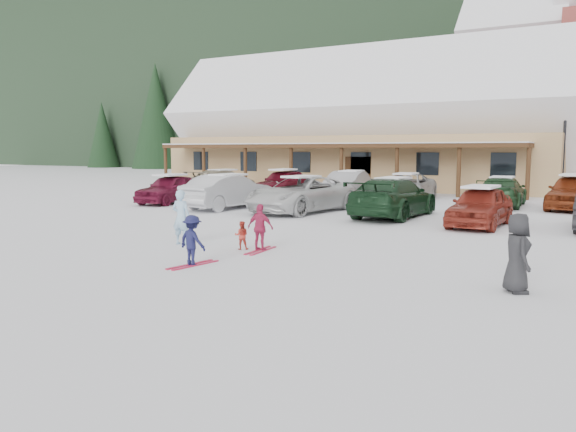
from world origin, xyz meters
The scene contains 24 objects.
ground centered at (0.00, 0.00, 0.00)m, with size 160.00×160.00×0.00m, color white.
forested_hillside centered at (0.00, 85.00, 19.00)m, with size 300.00×70.00×38.00m, color black.
day_lodge centered at (-9.00, 27.96, 3.94)m, with size 29.12×12.50×10.38m.
lamp_post centered at (4.99, 24.45, 3.21)m, with size 0.50×0.25×5.62m.
conifer_0 centered at (-26.00, 30.00, 5.69)m, with size 4.40×4.40×10.20m.
conifer_2 centered at (-30.00, 42.00, 6.83)m, with size 5.28×5.28×12.24m.
adult_skier centered at (-3.10, 0.87, 0.78)m, with size 0.57×0.37×1.56m, color #9DC9E8.
toddler_red centered at (-1.16, 1.04, 0.39)m, with size 0.37×0.29×0.77m, color red.
child_navy centered at (-0.96, -1.25, 0.59)m, with size 0.76×0.44×1.18m, color #161740.
skis_child_navy centered at (-0.96, -1.25, 0.01)m, with size 0.20×1.40×0.03m, color #BF1B3F.
child_magenta centered at (-0.60, 1.10, 0.63)m, with size 0.74×0.31×1.26m, color #B82752.
skis_child_magenta centered at (-0.60, 1.10, 0.01)m, with size 0.20×1.40×0.03m, color #BF1B3F.
bystander_dark centered at (5.91, -0.17, 0.75)m, with size 0.74×0.48×1.50m, color #232325.
parked_car_0 centered at (-11.64, 10.06, 0.71)m, with size 1.69×4.19×1.43m, color maroon.
parked_car_1 centered at (-7.63, 9.42, 0.78)m, with size 1.64×4.71×1.55m, color #B9BABE.
parked_car_2 centered at (-4.09, 9.82, 0.77)m, with size 2.55×5.53×1.54m, color silver.
parked_car_3 centered at (-0.06, 10.05, 0.78)m, with size 2.19×5.38×1.56m, color #14321A.
parked_car_4 centered at (3.48, 8.98, 0.70)m, with size 1.66×4.11×1.40m, color maroon.
parked_car_7 centered at (-13.20, 16.57, 0.72)m, with size 2.02×4.97×1.44m, color gray.
parked_car_8 centered at (-8.91, 16.54, 0.77)m, with size 1.82×4.52×1.54m, color #590B18.
parked_car_9 centered at (-4.84, 16.95, 0.76)m, with size 1.61×4.62×1.52m, color #9E9DA1.
parked_car_10 centered at (-1.90, 17.26, 0.71)m, with size 2.37×5.13×1.43m, color #BBBBBB.
parked_car_11 centered at (2.98, 16.61, 0.70)m, with size 1.95×4.79×1.39m, color #1E4022.
parked_car_12 centered at (5.98, 16.65, 0.79)m, with size 1.86×4.62×1.57m, color maroon.
Camera 1 is at (7.31, -11.27, 2.68)m, focal length 35.00 mm.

